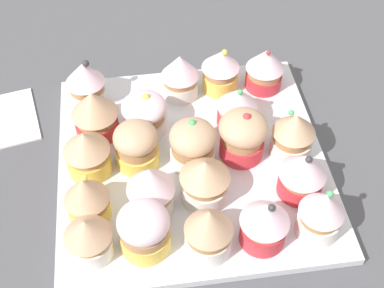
% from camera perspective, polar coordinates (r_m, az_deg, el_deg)
% --- Properties ---
extents(ground_plane, '(1.80, 1.80, 0.03)m').
position_cam_1_polar(ground_plane, '(0.73, 0.00, -2.92)').
color(ground_plane, '#4C4C51').
extents(baking_tray, '(0.36, 0.36, 0.01)m').
position_cam_1_polar(baking_tray, '(0.72, 0.00, -1.88)').
color(baking_tray, silver).
rests_on(baking_tray, ground_plane).
extents(cupcake_0, '(0.06, 0.06, 0.06)m').
position_cam_1_polar(cupcake_0, '(0.61, -11.15, -9.81)').
color(cupcake_0, white).
rests_on(cupcake_0, baking_tray).
extents(cupcake_1, '(0.06, 0.06, 0.07)m').
position_cam_1_polar(cupcake_1, '(0.61, -5.20, -9.13)').
color(cupcake_1, '#EFC651').
rests_on(cupcake_1, baking_tray).
extents(cupcake_2, '(0.06, 0.06, 0.08)m').
position_cam_1_polar(cupcake_2, '(0.60, 1.64, -9.32)').
color(cupcake_2, white).
rests_on(cupcake_2, baking_tray).
extents(cupcake_3, '(0.06, 0.06, 0.07)m').
position_cam_1_polar(cupcake_3, '(0.62, 7.87, -8.34)').
color(cupcake_3, '#D1333D').
rests_on(cupcake_3, baking_tray).
extents(cupcake_4, '(0.05, 0.05, 0.08)m').
position_cam_1_polar(cupcake_4, '(0.63, 13.80, -7.26)').
color(cupcake_4, white).
rests_on(cupcake_4, baking_tray).
extents(cupcake_5, '(0.05, 0.05, 0.07)m').
position_cam_1_polar(cupcake_5, '(0.64, -11.32, -5.67)').
color(cupcake_5, '#EFC651').
rests_on(cupcake_5, baking_tray).
extents(cupcake_6, '(0.06, 0.06, 0.07)m').
position_cam_1_polar(cupcake_6, '(0.64, -4.48, -4.79)').
color(cupcake_6, white).
rests_on(cupcake_6, baking_tray).
extents(cupcake_7, '(0.06, 0.06, 0.07)m').
position_cam_1_polar(cupcake_7, '(0.65, 1.40, -3.87)').
color(cupcake_7, white).
rests_on(cupcake_7, baking_tray).
extents(cupcake_8, '(0.06, 0.06, 0.07)m').
position_cam_1_polar(cupcake_8, '(0.67, 11.87, -3.11)').
color(cupcake_8, '#D1333D').
rests_on(cupcake_8, baking_tray).
extents(cupcake_9, '(0.06, 0.06, 0.07)m').
position_cam_1_polar(cupcake_9, '(0.69, -11.29, -0.89)').
color(cupcake_9, '#EFC651').
rests_on(cupcake_9, baking_tray).
extents(cupcake_10, '(0.06, 0.06, 0.07)m').
position_cam_1_polar(cupcake_10, '(0.69, -6.05, -0.09)').
color(cupcake_10, '#EFC651').
rests_on(cupcake_10, baking_tray).
extents(cupcake_11, '(0.06, 0.06, 0.07)m').
position_cam_1_polar(cupcake_11, '(0.68, -0.14, -0.09)').
color(cupcake_11, white).
rests_on(cupcake_11, baking_tray).
extents(cupcake_12, '(0.06, 0.06, 0.08)m').
position_cam_1_polar(cupcake_12, '(0.70, 5.45, 1.22)').
color(cupcake_12, '#D1333D').
rests_on(cupcake_12, baking_tray).
extents(cupcake_13, '(0.06, 0.06, 0.07)m').
position_cam_1_polar(cupcake_13, '(0.71, 10.90, 1.06)').
color(cupcake_13, white).
rests_on(cupcake_13, baking_tray).
extents(cupcake_14, '(0.06, 0.06, 0.08)m').
position_cam_1_polar(cupcake_14, '(0.73, -10.48, 3.36)').
color(cupcake_14, '#D1333D').
rests_on(cupcake_14, baking_tray).
extents(cupcake_15, '(0.06, 0.06, 0.06)m').
position_cam_1_polar(cupcake_15, '(0.73, -5.15, 3.26)').
color(cupcake_15, white).
rests_on(cupcake_15, baking_tray).
extents(cupcake_16, '(0.06, 0.06, 0.07)m').
position_cam_1_polar(cupcake_16, '(0.74, 4.91, 4.08)').
color(cupcake_16, '#D1333D').
rests_on(cupcake_16, baking_tray).
extents(cupcake_17, '(0.06, 0.06, 0.08)m').
position_cam_1_polar(cupcake_17, '(0.78, -11.44, 6.54)').
color(cupcake_17, white).
rests_on(cupcake_17, baking_tray).
extents(cupcake_18, '(0.06, 0.06, 0.07)m').
position_cam_1_polar(cupcake_18, '(0.77, -1.30, 7.46)').
color(cupcake_18, white).
rests_on(cupcake_18, baking_tray).
extents(cupcake_19, '(0.06, 0.06, 0.07)m').
position_cam_1_polar(cupcake_19, '(0.79, 3.09, 8.03)').
color(cupcake_19, '#EFC651').
rests_on(cupcake_19, baking_tray).
extents(cupcake_20, '(0.06, 0.06, 0.07)m').
position_cam_1_polar(cupcake_20, '(0.80, 7.89, 8.13)').
color(cupcake_20, '#D1333D').
rests_on(cupcake_20, baking_tray).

